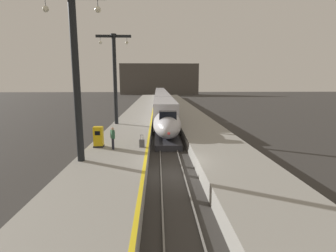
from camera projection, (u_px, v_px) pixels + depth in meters
The scene contains 13 objects.
ground_plane at pixel (172, 175), 16.63m from camera, with size 260.00×260.00×0.00m, color #33302D.
platform_left at pixel (138, 116), 40.72m from camera, with size 4.80×110.00×1.05m, color gray.
platform_right at pixel (188, 116), 41.05m from camera, with size 4.80×110.00×1.05m, color gray.
platform_left_safety_stripe at pixel (152, 113), 40.72m from camera, with size 0.20×107.80×0.01m, color yellow.
rail_main_left at pixel (159, 117), 43.64m from camera, with size 0.08×110.00×0.12m, color slate.
rail_main_right at pixel (167, 117), 43.70m from camera, with size 0.08×110.00×0.12m, color slate.
highspeed_train_main at pixel (162, 99), 58.39m from camera, with size 2.92×76.36×3.60m.
station_column_near at pixel (75, 65), 15.26m from camera, with size 4.00×0.68×10.14m.
station_column_mid at pixel (115, 72), 29.39m from camera, with size 4.00×0.68×10.35m.
passenger_near_edge at pixel (113, 136), 18.86m from camera, with size 0.38×0.50×1.69m.
rolling_suitcase at pixel (142, 143), 19.60m from camera, with size 0.40×0.22×0.98m.
ticket_machine_yellow at pixel (99, 138), 19.60m from camera, with size 0.76×0.62×1.60m.
terminus_back_wall at pixel (159, 79), 115.74m from camera, with size 36.00×2.00×14.00m, color #4C4742.
Camera 1 is at (-0.95, -15.78, 6.11)m, focal length 27.02 mm.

